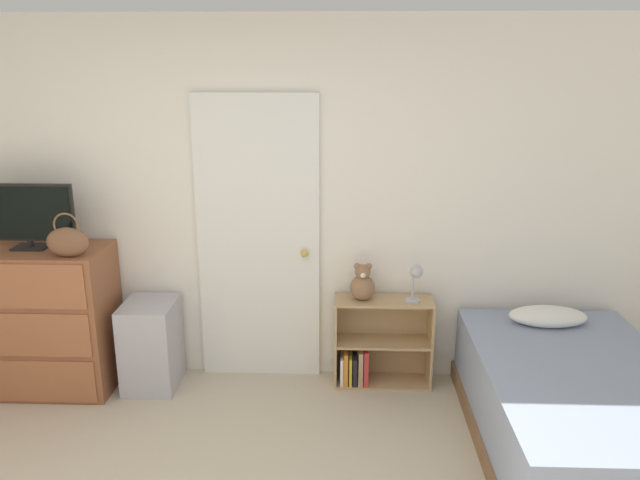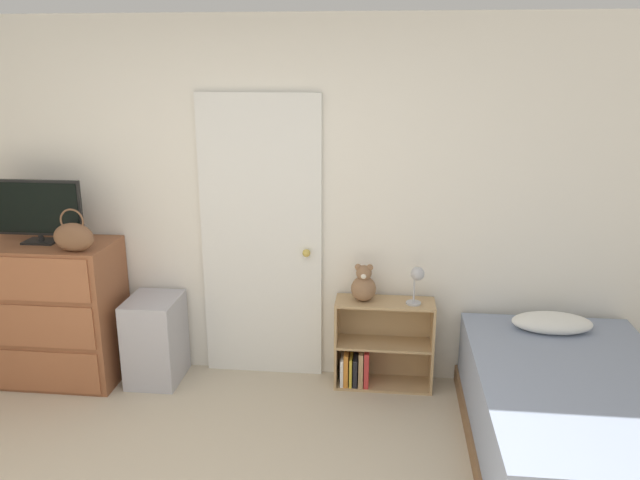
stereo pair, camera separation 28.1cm
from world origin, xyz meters
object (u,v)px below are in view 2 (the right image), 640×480
(tv, at_px, (37,210))
(storage_bin, at_px, (155,339))
(teddy_bear, at_px, (364,285))
(desk_lamp, at_px, (417,278))
(bookshelf, at_px, (376,349))
(bed, at_px, (575,421))
(handbag, at_px, (74,237))
(dresser, at_px, (49,312))

(tv, relative_size, storage_bin, 1.02)
(teddy_bear, relative_size, desk_lamp, 0.98)
(bookshelf, relative_size, bed, 0.37)
(handbag, relative_size, storage_bin, 0.47)
(desk_lamp, xyz_separation_m, bed, (0.89, -0.75, -0.56))
(tv, xyz_separation_m, teddy_bear, (2.25, 0.12, -0.50))
(teddy_bear, xyz_separation_m, desk_lamp, (0.36, -0.04, 0.08))
(tv, height_order, desk_lamp, tv)
(storage_bin, height_order, teddy_bear, teddy_bear)
(storage_bin, distance_m, desk_lamp, 1.92)
(tv, xyz_separation_m, desk_lamp, (2.61, 0.08, -0.43))
(handbag, relative_size, desk_lamp, 1.09)
(handbag, bearing_deg, bookshelf, 8.79)
(handbag, bearing_deg, storage_bin, 27.01)
(bookshelf, bearing_deg, dresser, -176.49)
(tv, relative_size, bookshelf, 0.93)
(desk_lamp, height_order, bed, desk_lamp)
(dresser, distance_m, bookshelf, 2.36)
(desk_lamp, distance_m, bed, 1.29)
(handbag, xyz_separation_m, desk_lamp, (2.27, 0.26, -0.30))
(tv, bearing_deg, storage_bin, 2.36)
(dresser, bearing_deg, tv, 93.98)
(dresser, distance_m, desk_lamp, 2.63)
(tv, relative_size, handbag, 2.18)
(tv, distance_m, desk_lamp, 2.64)
(bookshelf, xyz_separation_m, teddy_bear, (-0.10, -0.01, 0.48))
(dresser, bearing_deg, handbag, -26.15)
(dresser, height_order, tv, tv)
(handbag, height_order, bed, handbag)
(desk_lamp, bearing_deg, tv, -178.18)
(teddy_bear, bearing_deg, storage_bin, -176.62)
(teddy_bear, bearing_deg, bookshelf, 5.50)
(dresser, relative_size, storage_bin, 1.64)
(handbag, relative_size, teddy_bear, 1.10)
(tv, xyz_separation_m, storage_bin, (0.76, 0.03, -0.95))
(bookshelf, bearing_deg, desk_lamp, -9.98)
(tv, height_order, handbag, tv)
(storage_bin, xyz_separation_m, bed, (2.73, -0.70, -0.04))
(bookshelf, bearing_deg, teddy_bear, -174.50)
(dresser, xyz_separation_m, bed, (3.49, -0.66, -0.24))
(bookshelf, bearing_deg, bed, -34.95)
(tv, xyz_separation_m, handbag, (0.34, -0.18, -0.13))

